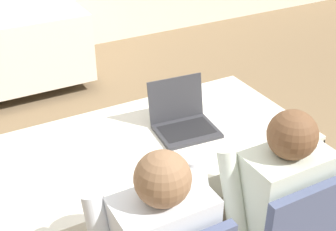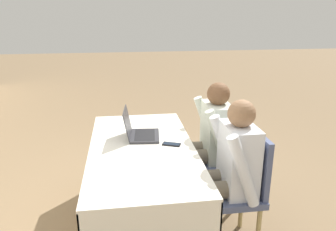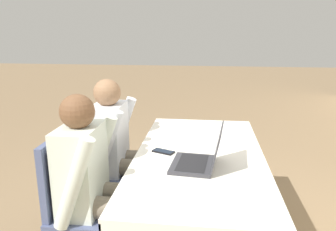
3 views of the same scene
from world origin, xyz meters
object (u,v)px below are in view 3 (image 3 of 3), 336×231
cell_phone (163,152)px  chair_near_right (80,201)px  chair_near_left (107,164)px  person_checkered_shirt (120,145)px  person_white_shirt (95,178)px  laptop (200,159)px

cell_phone → chair_near_right: (0.28, -0.48, -0.24)m
cell_phone → chair_near_left: chair_near_left is taller
person_checkered_shirt → chair_near_left: bearing=90.0°
chair_near_left → person_checkered_shirt: person_checkered_shirt is taller
chair_near_right → person_white_shirt: size_ratio=0.78×
chair_near_left → cell_phone: bearing=-121.1°
chair_near_left → person_white_shirt: person_white_shirt is taller
chair_near_left → chair_near_right: size_ratio=1.00×
cell_phone → chair_near_left: (-0.29, -0.48, -0.24)m
person_checkered_shirt → person_white_shirt: size_ratio=1.00×
chair_near_right → person_white_shirt: bearing=-90.0°
chair_near_right → person_checkered_shirt: size_ratio=0.78×
chair_near_left → chair_near_right: 0.57m
chair_near_left → person_checkered_shirt: (0.00, 0.10, 0.16)m
cell_phone → laptop: bearing=72.8°
person_checkered_shirt → person_white_shirt: same height
cell_phone → chair_near_right: bearing=-37.2°
chair_near_left → person_white_shirt: size_ratio=0.78×
chair_near_right → person_checkered_shirt: 0.60m
person_checkered_shirt → person_white_shirt: 0.57m
laptop → person_checkered_shirt: size_ratio=0.28×
chair_near_right → person_checkered_shirt: (-0.57, 0.10, 0.16)m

